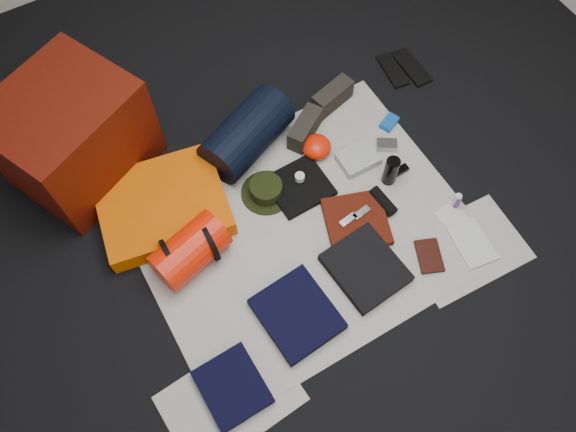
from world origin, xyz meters
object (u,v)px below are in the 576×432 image
stuff_sack (190,250)px  water_bottle (391,171)px  navy_duffel (247,134)px  compact_camera (387,145)px  red_cabinet (72,136)px  paperback_book (429,256)px  sleeping_pad (163,206)px

stuff_sack → water_bottle: size_ratio=1.97×
navy_duffel → compact_camera: size_ratio=4.63×
red_cabinet → water_bottle: size_ratio=3.55×
navy_duffel → paperback_book: size_ratio=2.86×
red_cabinet → navy_duffel: (0.79, -0.34, -0.14)m
stuff_sack → paperback_book: (1.02, -0.58, -0.09)m
red_cabinet → navy_duffel: bearing=-47.8°
water_bottle → paperback_book: water_bottle is taller
stuff_sack → compact_camera: (1.20, 0.07, -0.09)m
navy_duffel → compact_camera: (0.65, -0.38, -0.11)m
compact_camera → paperback_book: size_ratio=0.62×
stuff_sack → compact_camera: stuff_sack is taller
compact_camera → sleeping_pad: bearing=-159.9°
red_cabinet → navy_duffel: size_ratio=1.30×
paperback_book → navy_duffel: bearing=137.4°
sleeping_pad → red_cabinet: bearing=117.2°
sleeping_pad → compact_camera: bearing=-11.7°
red_cabinet → paperback_book: (1.26, -1.35, -0.25)m
water_bottle → compact_camera: water_bottle is taller
navy_duffel → sleeping_pad: bearing=170.0°
navy_duffel → water_bottle: navy_duffel is taller
water_bottle → paperback_book: bearing=-99.5°
red_cabinet → sleeping_pad: (0.24, -0.46, -0.21)m
navy_duffel → paperback_book: (0.47, -1.02, -0.12)m
sleeping_pad → stuff_sack: (0.01, -0.31, 0.05)m
red_cabinet → paperback_book: size_ratio=3.73×
sleeping_pad → navy_duffel: bearing=12.8°
sleeping_pad → compact_camera: sleeping_pad is taller
water_bottle → navy_duffel: bearing=134.7°
stuff_sack → compact_camera: size_ratio=3.35×
red_cabinet → compact_camera: 1.63m
stuff_sack → water_bottle: 1.10m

